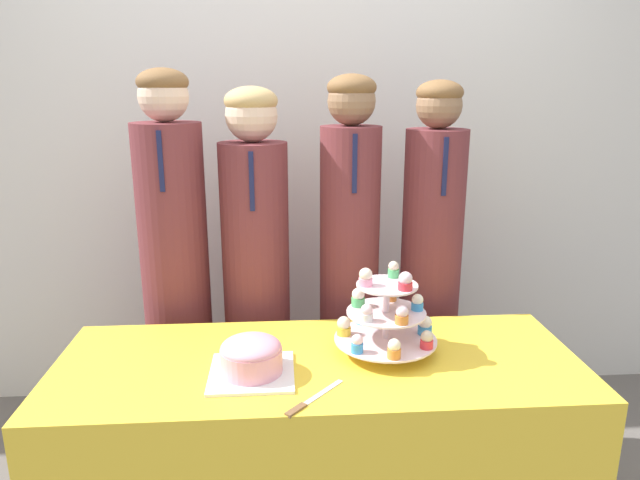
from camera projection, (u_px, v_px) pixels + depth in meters
name	position (u px, v px, depth m)	size (l,w,h in m)	color
wall_back	(303.00, 129.00, 2.72)	(9.00, 0.06, 2.70)	silver
table	(319.00, 455.00, 1.92)	(1.68, 0.64, 0.70)	yellow
round_cake	(251.00, 357.00, 1.72)	(0.26, 0.26, 0.12)	white
cake_knife	(306.00, 403.00, 1.57)	(0.18, 0.19, 0.01)	silver
cupcake_stand	(386.00, 316.00, 1.85)	(0.34, 0.34, 0.29)	silver
student_0	(176.00, 281.00, 2.31)	(0.27, 0.27, 1.62)	brown
student_1	(257.00, 285.00, 2.33)	(0.27, 0.28, 1.55)	brown
student_2	(349.00, 276.00, 2.35)	(0.24, 0.25, 1.60)	brown
student_3	(430.00, 279.00, 2.38)	(0.25, 0.25, 1.58)	brown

